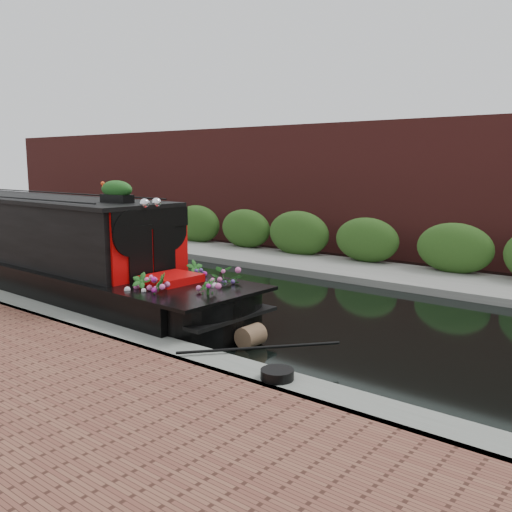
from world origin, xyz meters
The scene contains 8 objects.
ground centered at (0.00, 0.00, 0.00)m, with size 80.00×80.00×0.00m, color black.
near_bank_coping centered at (0.00, -3.30, 0.00)m, with size 40.00×0.60×0.50m, color slate.
far_bank_path centered at (0.00, 4.20, 0.00)m, with size 40.00×2.40×0.34m, color gray.
far_hedge centered at (0.00, 5.10, 0.00)m, with size 40.00×1.10×2.80m, color #2B511B.
far_brick_wall centered at (0.00, 7.20, 0.00)m, with size 40.00×1.00×8.00m, color maroon.
narrowboat centered at (-4.36, -2.00, 0.80)m, with size 11.48×2.27×2.69m.
rope_fender centered at (1.81, -2.00, 0.17)m, with size 0.34×0.34×0.40m, color brown.
coiled_mooring_rope centered at (3.31, -3.32, 0.31)m, with size 0.40×0.40×0.12m, color black.
Camera 1 is at (7.18, -8.49, 2.79)m, focal length 40.00 mm.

